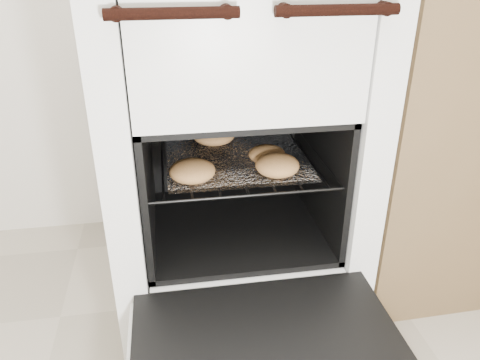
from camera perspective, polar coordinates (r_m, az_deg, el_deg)
The scene contains 5 objects.
stove at distance 1.31m, azimuth -1.11°, elevation 5.10°, with size 0.64×0.72×0.99m.
oven_door at distance 1.02m, azimuth 3.78°, elevation -20.84°, with size 0.58×0.45×0.04m.
oven_rack at distance 1.26m, azimuth -0.63°, elevation 2.65°, with size 0.47×0.45×0.01m.
foil_sheet at distance 1.24m, azimuth -0.48°, elevation 2.53°, with size 0.36×0.32×0.01m, color white.
baked_rolls at distance 1.19m, azimuth -0.81°, elevation 3.11°, with size 0.36×0.38×0.05m.
Camera 1 is at (0.01, -0.07, 0.96)m, focal length 35.00 mm.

